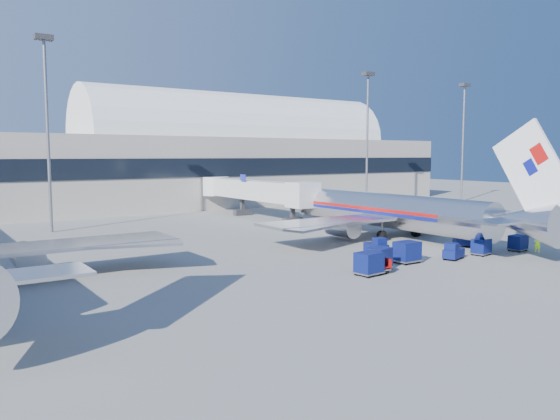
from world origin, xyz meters
TOP-DOWN VIEW (x-y plane):
  - ground at (0.00, 0.00)m, footprint 260.00×260.00m
  - terminal at (-13.60, 55.96)m, footprint 170.00×28.15m
  - airliner_main at (10.00, 4.51)m, footprint 32.00×37.26m
  - jetbridge_near at (7.60, 30.81)m, footprint 4.40×27.50m
  - mast_west at (-20.00, 30.00)m, footprint 2.00×1.20m
  - mast_east at (30.00, 30.00)m, footprint 2.00×1.20m
  - mast_far_east at (55.00, 30.00)m, footprint 2.00×1.20m
  - barrier_near at (18.00, 2.00)m, footprint 3.00×0.55m
  - barrier_mid at (21.30, 2.00)m, footprint 3.00×0.55m
  - barrier_far at (24.60, 2.00)m, footprint 3.00×0.55m
  - tug_lead at (5.10, -7.41)m, footprint 2.52×1.76m
  - tug_right at (11.60, -3.85)m, footprint 2.79×2.49m
  - tug_left at (1.50, -1.75)m, footprint 1.53×2.53m
  - cart_train_a at (0.58, -6.28)m, footprint 2.08×1.59m
  - cart_train_b at (-3.32, -6.92)m, footprint 2.35×2.02m
  - cart_train_c at (-5.32, -7.94)m, footprint 2.14×1.72m
  - cart_solo_near at (8.85, -7.53)m, footprint 1.87×1.54m
  - cart_solo_far at (13.63, -8.12)m, footprint 1.79×1.42m
  - cart_open_red at (-4.45, -7.72)m, footprint 2.21×1.66m
  - ramp_worker at (14.61, -9.47)m, footprint 0.69×0.66m

SIDE VIEW (x-z plane):
  - ground at x=0.00m, z-range 0.00..0.00m
  - cart_open_red at x=-4.45m, z-range 0.12..0.68m
  - barrier_near at x=18.00m, z-range 0.00..0.90m
  - barrier_mid at x=21.30m, z-range 0.00..0.90m
  - barrier_far at x=24.60m, z-range 0.00..0.90m
  - tug_lead at x=5.10m, z-range -0.07..1.43m
  - tug_left at x=1.50m, z-range -0.07..1.48m
  - tug_right at x=11.60m, z-range -0.07..1.57m
  - ramp_worker at x=14.61m, z-range 0.00..1.58m
  - cart_solo_near at x=8.85m, z-range 0.05..1.54m
  - cart_solo_far at x=13.63m, z-range 0.05..1.54m
  - cart_train_c at x=-5.32m, z-range 0.06..1.82m
  - cart_train_b at x=-3.32m, z-range 0.06..1.83m
  - cart_train_a at x=0.58m, z-range 0.06..1.88m
  - airliner_main at x=10.00m, z-range -3.11..8.96m
  - jetbridge_near at x=7.60m, z-range 0.80..7.05m
  - terminal at x=-13.60m, z-range -2.98..18.02m
  - mast_west at x=-20.00m, z-range 3.49..26.09m
  - mast_east at x=30.00m, z-range 3.49..26.09m
  - mast_far_east at x=55.00m, z-range 3.49..26.09m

